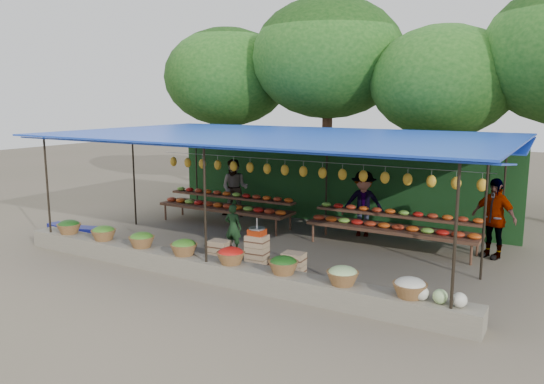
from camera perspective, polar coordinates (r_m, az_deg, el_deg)
The scene contains 16 objects.
ground at distance 13.32m, azimuth 0.57°, elevation -5.92°, with size 60.00×60.00×0.00m, color #625B48.
stone_curb at distance 11.06m, azimuth -6.58°, elevation -8.26°, with size 10.60×0.55×0.40m, color #6C6657.
stall_canopy at distance 12.90m, azimuth 0.73°, elevation 5.67°, with size 10.80×6.60×2.82m.
produce_baskets at distance 11.01m, azimuth -7.04°, elevation -6.37°, with size 8.98×0.58×0.34m.
netting_backdrop at distance 15.81m, azimuth 6.24°, elevation 1.19°, with size 10.60×0.06×2.50m, color #18451F.
tree_row at distance 18.21m, azimuth 11.82°, elevation 13.10°, with size 16.51×5.50×7.12m.
fruit_table_left at distance 15.59m, azimuth -4.93°, elevation -1.31°, with size 4.21×0.95×0.93m.
fruit_table_right at distance 13.40m, azimuth 12.86°, elevation -3.39°, with size 4.21×0.95×0.93m.
crate_counter at distance 11.53m, azimuth -1.74°, elevation -6.85°, with size 2.37×0.37×0.77m.
weighing_scale at distance 11.37m, azimuth -1.63°, elevation -4.22°, with size 0.35×0.35×0.38m.
vendor_seated at distance 12.84m, azimuth -4.20°, elevation -3.86°, with size 0.43×0.28×1.17m, color #19381A.
customer_left at distance 16.55m, azimuth -4.01°, elevation 0.41°, with size 0.88×0.68×1.81m, color slate.
customer_mid at distance 14.39m, azimuth 9.78°, elevation -1.25°, with size 1.14×0.65×1.76m, color slate.
customer_right at distance 13.27m, azimuth 22.74°, elevation -2.60°, with size 1.10×0.46×1.87m, color slate.
blue_crate_front at distance 15.65m, azimuth -22.03°, elevation -3.68°, with size 0.50×0.36×0.30m, color navy.
blue_crate_back at distance 14.78m, azimuth -19.36°, elevation -4.23°, with size 0.55×0.40×0.33m, color navy.
Camera 1 is at (6.34, -11.13, 3.65)m, focal length 35.00 mm.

